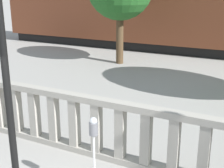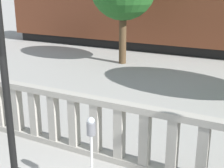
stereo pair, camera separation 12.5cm
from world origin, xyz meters
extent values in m
cube|color=#9E998E|center=(0.00, 2.86, 0.07)|extent=(14.60, 0.24, 0.14)
cube|color=#9E998E|center=(0.00, 2.86, 1.33)|extent=(14.60, 0.24, 0.14)
cube|color=#9E998E|center=(-2.89, 2.86, 0.70)|extent=(0.20, 0.20, 1.12)
cube|color=#9E998E|center=(-2.31, 2.86, 0.70)|extent=(0.20, 0.20, 1.12)
cube|color=#9E998E|center=(-1.73, 2.86, 0.70)|extent=(0.20, 0.20, 1.12)
cube|color=#9E998E|center=(-1.16, 2.86, 0.70)|extent=(0.20, 0.20, 1.12)
cube|color=#9E998E|center=(-0.58, 2.86, 0.70)|extent=(0.20, 0.20, 1.12)
cube|color=#9E998E|center=(0.00, 2.86, 0.70)|extent=(0.20, 0.20, 1.12)
cube|color=#9E998E|center=(0.58, 2.86, 0.70)|extent=(0.20, 0.20, 1.12)
cube|color=#9E998E|center=(1.16, 2.86, 0.70)|extent=(0.20, 0.20, 1.12)
cube|color=#9E998E|center=(1.73, 2.86, 0.70)|extent=(0.20, 0.20, 1.12)
cube|color=#9E998E|center=(2.31, 2.86, 0.70)|extent=(0.20, 0.20, 1.12)
cylinder|color=silver|center=(0.66, 1.62, 0.61)|extent=(0.04, 0.04, 1.22)
cylinder|color=slate|center=(0.66, 1.62, 1.34)|extent=(0.16, 0.16, 0.22)
sphere|color=#B2B7BC|center=(0.66, 1.62, 1.48)|extent=(0.13, 0.13, 0.13)
cube|color=black|center=(-1.37, 15.56, 0.28)|extent=(23.47, 2.31, 0.55)
cube|color=brown|center=(-1.37, 15.56, 1.99)|extent=(23.95, 2.89, 2.87)
cube|color=black|center=(-6.10, 28.81, 0.28)|extent=(17.68, 2.26, 0.55)
cube|color=#4C5156|center=(-6.10, 28.81, 2.16)|extent=(18.04, 2.82, 3.21)
cylinder|color=#4C3823|center=(-3.46, 11.21, 1.25)|extent=(0.36, 0.36, 2.50)
camera|label=1|loc=(3.13, -2.53, 3.63)|focal=50.00mm
camera|label=2|loc=(3.24, -2.48, 3.63)|focal=50.00mm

